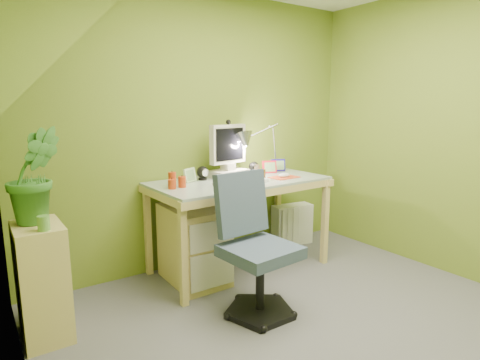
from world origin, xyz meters
TOP-DOWN VIEW (x-y plane):
  - floor at (0.00, 0.00)m, footprint 3.20×3.20m
  - wall_back at (0.00, 1.60)m, footprint 3.20×0.01m
  - wall_left at (-1.60, 0.00)m, footprint 0.01×3.20m
  - wall_right at (1.60, 0.00)m, footprint 0.01×3.20m
  - desk at (0.15, 1.23)m, footprint 1.52×0.80m
  - monitor at (0.15, 1.41)m, footprint 0.43×0.30m
  - speaker_left at (-0.12, 1.39)m, footprint 0.12×0.12m
  - speaker_right at (0.42, 1.39)m, footprint 0.10×0.10m
  - keyboard at (0.07, 1.09)m, footprint 0.47×0.15m
  - mousepad at (0.53, 1.09)m, footprint 0.26×0.19m
  - mouse at (0.53, 1.09)m, footprint 0.13×0.10m
  - amber_tumbler at (0.33, 1.15)m, footprint 0.08×0.08m
  - candle_cluster at (-0.45, 1.24)m, footprint 0.18×0.17m
  - photo_frame_red at (0.57, 1.35)m, footprint 0.13×0.06m
  - photo_frame_blue at (0.71, 1.39)m, footprint 0.13×0.08m
  - photo_frame_green at (-0.25, 1.37)m, footprint 0.13×0.08m
  - desk_lamp at (0.60, 1.41)m, footprint 0.65×0.38m
  - side_ledge at (-1.45, 1.04)m, footprint 0.27×0.41m
  - potted_plant at (-1.43, 1.09)m, footprint 0.34×0.28m
  - green_cup at (-1.43, 0.89)m, footprint 0.08×0.08m
  - task_chair at (-0.18, 0.49)m, footprint 0.56×0.56m
  - radiator at (0.97, 1.46)m, footprint 0.43×0.23m

SIDE VIEW (x-z plane):
  - floor at x=0.00m, z-range -0.01..0.00m
  - radiator at x=0.97m, z-range 0.00..0.41m
  - side_ledge at x=-1.45m, z-range 0.00..0.73m
  - desk at x=0.15m, z-range 0.00..0.80m
  - task_chair at x=-0.18m, z-range 0.00..0.94m
  - green_cup at x=-1.43m, z-range 0.73..0.81m
  - mousepad at x=0.53m, z-range 0.80..0.81m
  - keyboard at x=0.07m, z-range 0.80..0.83m
  - mouse at x=0.53m, z-range 0.80..0.84m
  - amber_tumbler at x=0.33m, z-range 0.80..0.88m
  - candle_cluster at x=-0.45m, z-range 0.80..0.92m
  - speaker_right at x=0.42m, z-range 0.80..0.92m
  - photo_frame_green at x=-0.25m, z-range 0.80..0.92m
  - photo_frame_red at x=0.57m, z-range 0.80..0.92m
  - photo_frame_blue at x=0.71m, z-range 0.80..0.92m
  - speaker_left at x=-0.12m, z-range 0.80..0.92m
  - potted_plant at x=-1.43m, z-range 0.73..1.31m
  - monitor at x=0.15m, z-range 0.80..1.34m
  - desk_lamp at x=0.60m, z-range 0.80..1.45m
  - wall_back at x=0.00m, z-range 0.00..2.40m
  - wall_left at x=-1.60m, z-range 0.00..2.40m
  - wall_right at x=1.60m, z-range 0.00..2.40m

